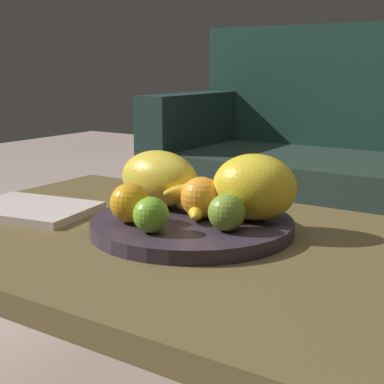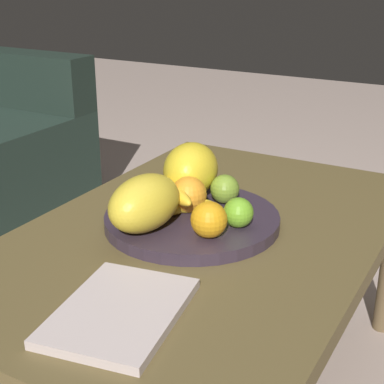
{
  "view_description": "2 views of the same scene",
  "coord_description": "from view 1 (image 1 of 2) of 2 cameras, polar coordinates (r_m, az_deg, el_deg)",
  "views": [
    {
      "loc": [
        0.56,
        -0.81,
        0.74
      ],
      "look_at": [
        0.01,
        0.03,
        0.51
      ],
      "focal_mm": 53.51,
      "sensor_mm": 36.0,
      "label": 1
    },
    {
      "loc": [
        -0.98,
        -0.52,
        0.96
      ],
      "look_at": [
        0.01,
        0.03,
        0.51
      ],
      "focal_mm": 55.02,
      "sensor_mm": 36.0,
      "label": 2
    }
  ],
  "objects": [
    {
      "name": "apple_front",
      "position": [
        0.95,
        -3.91,
        -2.33
      ],
      "size": [
        0.06,
        0.06,
        0.06
      ],
      "primitive_type": "sphere",
      "color": "#6DAE27",
      "rests_on": "fruit_bowl"
    },
    {
      "name": "apple_left",
      "position": [
        0.96,
        3.32,
        -2.1
      ],
      "size": [
        0.06,
        0.06,
        0.06
      ],
      "primitive_type": "sphere",
      "color": "olive",
      "rests_on": "fruit_bowl"
    },
    {
      "name": "melon_smaller_beside",
      "position": [
        1.03,
        6.25,
        0.48
      ],
      "size": [
        0.18,
        0.15,
        0.12
      ],
      "primitive_type": "ellipsoid",
      "rotation": [
        0.0,
        0.0,
        0.22
      ],
      "color": "yellow",
      "rests_on": "fruit_bowl"
    },
    {
      "name": "melon_large_front",
      "position": [
        1.13,
        -3.29,
        1.35
      ],
      "size": [
        0.18,
        0.13,
        0.11
      ],
      "primitive_type": "ellipsoid",
      "rotation": [
        0.0,
        0.0,
        -0.1
      ],
      "color": "gold",
      "rests_on": "fruit_bowl"
    },
    {
      "name": "banana_bunch",
      "position": [
        1.07,
        0.35,
        -0.73
      ],
      "size": [
        0.17,
        0.16,
        0.06
      ],
      "color": "yellow",
      "rests_on": "fruit_bowl"
    },
    {
      "name": "orange_front",
      "position": [
        1.01,
        -6.2,
        -1.08
      ],
      "size": [
        0.07,
        0.07,
        0.07
      ],
      "primitive_type": "sphere",
      "color": "orange",
      "rests_on": "fruit_bowl"
    },
    {
      "name": "couch",
      "position": [
        2.25,
        18.15,
        0.88
      ],
      "size": [
        1.7,
        0.7,
        0.9
      ],
      "color": "#1F2E27",
      "rests_on": "ground_plane"
    },
    {
      "name": "orange_left",
      "position": [
        1.04,
        0.94,
        -0.57
      ],
      "size": [
        0.08,
        0.08,
        0.08
      ],
      "primitive_type": "sphere",
      "color": "orange",
      "rests_on": "fruit_bowl"
    },
    {
      "name": "fruit_bowl",
      "position": [
        1.04,
        0.0,
        -3.35
      ],
      "size": [
        0.37,
        0.37,
        0.03
      ],
      "primitive_type": "cylinder",
      "color": "#342835",
      "rests_on": "coffee_table"
    },
    {
      "name": "coffee_table",
      "position": [
        1.04,
        -1.35,
        -6.76
      ],
      "size": [
        1.07,
        0.69,
        0.44
      ],
      "color": "brown",
      "rests_on": "ground_plane"
    },
    {
      "name": "magazine",
      "position": [
        1.23,
        -15.75,
        -1.65
      ],
      "size": [
        0.28,
        0.22,
        0.02
      ],
      "primitive_type": "cube",
      "rotation": [
        0.0,
        0.0,
        0.17
      ],
      "color": "beige",
      "rests_on": "coffee_table"
    }
  ]
}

